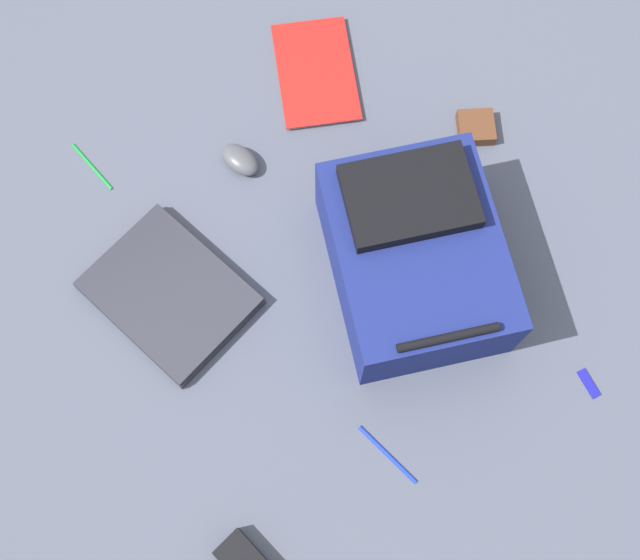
{
  "coord_description": "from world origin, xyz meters",
  "views": [
    {
      "loc": [
        0.27,
        0.46,
        1.53
      ],
      "look_at": [
        0.04,
        0.02,
        0.02
      ],
      "focal_mm": 44.47,
      "sensor_mm": 36.0,
      "label": 1
    }
  ],
  "objects_px": {
    "backpack": "(415,256)",
    "usb_stick": "(589,383)",
    "laptop": "(169,293)",
    "computer_mouse": "(240,160)",
    "pen_blue": "(388,454)",
    "pen_black": "(92,166)",
    "earbud_pouch": "(476,127)",
    "book_red": "(316,73)"
  },
  "relations": [
    {
      "from": "pen_black",
      "to": "pen_blue",
      "type": "height_order",
      "value": "pen_blue"
    },
    {
      "from": "pen_blue",
      "to": "earbud_pouch",
      "type": "height_order",
      "value": "earbud_pouch"
    },
    {
      "from": "pen_blue",
      "to": "computer_mouse",
      "type": "bearing_deg",
      "value": -91.55
    },
    {
      "from": "usb_stick",
      "to": "earbud_pouch",
      "type": "bearing_deg",
      "value": -98.75
    },
    {
      "from": "computer_mouse",
      "to": "usb_stick",
      "type": "relative_size",
      "value": 1.53
    },
    {
      "from": "backpack",
      "to": "computer_mouse",
      "type": "distance_m",
      "value": 0.44
    },
    {
      "from": "laptop",
      "to": "pen_black",
      "type": "xyz_separation_m",
      "value": [
        0.03,
        -0.34,
        -0.01
      ]
    },
    {
      "from": "backpack",
      "to": "book_red",
      "type": "bearing_deg",
      "value": -95.01
    },
    {
      "from": "book_red",
      "to": "usb_stick",
      "type": "xyz_separation_m",
      "value": [
        -0.15,
        0.87,
        -0.0
      ]
    },
    {
      "from": "laptop",
      "to": "usb_stick",
      "type": "height_order",
      "value": "laptop"
    },
    {
      "from": "backpack",
      "to": "usb_stick",
      "type": "xyz_separation_m",
      "value": [
        -0.2,
        0.36,
        -0.09
      ]
    },
    {
      "from": "earbud_pouch",
      "to": "book_red",
      "type": "bearing_deg",
      "value": -49.69
    },
    {
      "from": "backpack",
      "to": "pen_blue",
      "type": "bearing_deg",
      "value": 54.01
    },
    {
      "from": "pen_black",
      "to": "earbud_pouch",
      "type": "relative_size",
      "value": 1.82
    },
    {
      "from": "pen_black",
      "to": "usb_stick",
      "type": "height_order",
      "value": "same"
    },
    {
      "from": "laptop",
      "to": "usb_stick",
      "type": "xyz_separation_m",
      "value": [
        -0.65,
        0.54,
        -0.01
      ]
    },
    {
      "from": "pen_blue",
      "to": "usb_stick",
      "type": "xyz_separation_m",
      "value": [
        -0.41,
        0.06,
        -0.0
      ]
    },
    {
      "from": "book_red",
      "to": "earbud_pouch",
      "type": "relative_size",
      "value": 4.0
    },
    {
      "from": "backpack",
      "to": "earbud_pouch",
      "type": "bearing_deg",
      "value": -142.71
    },
    {
      "from": "computer_mouse",
      "to": "usb_stick",
      "type": "height_order",
      "value": "computer_mouse"
    },
    {
      "from": "pen_black",
      "to": "usb_stick",
      "type": "bearing_deg",
      "value": 127.7
    },
    {
      "from": "book_red",
      "to": "computer_mouse",
      "type": "relative_size",
      "value": 3.39
    },
    {
      "from": "pen_black",
      "to": "laptop",
      "type": "bearing_deg",
      "value": 95.25
    },
    {
      "from": "laptop",
      "to": "computer_mouse",
      "type": "height_order",
      "value": "computer_mouse"
    },
    {
      "from": "book_red",
      "to": "pen_black",
      "type": "distance_m",
      "value": 0.53
    },
    {
      "from": "book_red",
      "to": "computer_mouse",
      "type": "xyz_separation_m",
      "value": [
        0.24,
        0.12,
        0.01
      ]
    },
    {
      "from": "backpack",
      "to": "earbud_pouch",
      "type": "relative_size",
      "value": 6.07
    },
    {
      "from": "earbud_pouch",
      "to": "usb_stick",
      "type": "bearing_deg",
      "value": 81.25
    },
    {
      "from": "pen_blue",
      "to": "pen_black",
      "type": "bearing_deg",
      "value": -71.93
    },
    {
      "from": "computer_mouse",
      "to": "book_red",
      "type": "bearing_deg",
      "value": -173.17
    },
    {
      "from": "backpack",
      "to": "book_red",
      "type": "height_order",
      "value": "backpack"
    },
    {
      "from": "book_red",
      "to": "pen_black",
      "type": "xyz_separation_m",
      "value": [
        0.53,
        -0.02,
        -0.0
      ]
    },
    {
      "from": "backpack",
      "to": "pen_black",
      "type": "xyz_separation_m",
      "value": [
        0.49,
        -0.52,
        -0.09
      ]
    },
    {
      "from": "computer_mouse",
      "to": "pen_blue",
      "type": "height_order",
      "value": "computer_mouse"
    },
    {
      "from": "laptop",
      "to": "computer_mouse",
      "type": "relative_size",
      "value": 4.1
    },
    {
      "from": "laptop",
      "to": "earbud_pouch",
      "type": "distance_m",
      "value": 0.74
    },
    {
      "from": "earbud_pouch",
      "to": "backpack",
      "type": "bearing_deg",
      "value": 37.29
    },
    {
      "from": "laptop",
      "to": "computer_mouse",
      "type": "distance_m",
      "value": 0.32
    },
    {
      "from": "pen_blue",
      "to": "earbud_pouch",
      "type": "bearing_deg",
      "value": -134.23
    },
    {
      "from": "backpack",
      "to": "computer_mouse",
      "type": "relative_size",
      "value": 5.14
    },
    {
      "from": "laptop",
      "to": "pen_black",
      "type": "bearing_deg",
      "value": -84.75
    },
    {
      "from": "computer_mouse",
      "to": "pen_black",
      "type": "xyz_separation_m",
      "value": [
        0.29,
        -0.14,
        -0.01
      ]
    }
  ]
}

